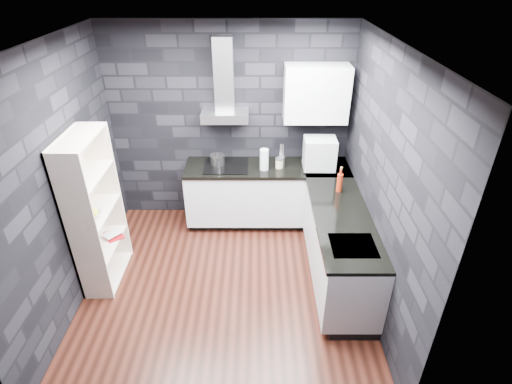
{
  "coord_description": "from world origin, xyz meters",
  "views": [
    {
      "loc": [
        0.36,
        -3.48,
        3.33
      ],
      "look_at": [
        0.35,
        0.45,
        1.0
      ],
      "focal_mm": 28.0,
      "sensor_mm": 36.0,
      "label": 1
    }
  ],
  "objects_px": {
    "appliance_garage": "(319,153)",
    "fruit_bowl": "(92,214)",
    "red_bottle": "(340,183)",
    "utensil_crock": "(281,161)",
    "storage_jar": "(279,163)",
    "bookshelf": "(95,213)",
    "pot": "(218,160)",
    "glass_vase": "(264,159)"
  },
  "relations": [
    {
      "from": "appliance_garage",
      "to": "fruit_bowl",
      "type": "bearing_deg",
      "value": -155.87
    },
    {
      "from": "utensil_crock",
      "to": "red_bottle",
      "type": "bearing_deg",
      "value": -45.1
    },
    {
      "from": "utensil_crock",
      "to": "appliance_garage",
      "type": "distance_m",
      "value": 0.52
    },
    {
      "from": "storage_jar",
      "to": "bookshelf",
      "type": "bearing_deg",
      "value": -152.37
    },
    {
      "from": "glass_vase",
      "to": "red_bottle",
      "type": "xyz_separation_m",
      "value": [
        0.89,
        -0.57,
        -0.03
      ]
    },
    {
      "from": "pot",
      "to": "appliance_garage",
      "type": "bearing_deg",
      "value": -5.23
    },
    {
      "from": "glass_vase",
      "to": "bookshelf",
      "type": "distance_m",
      "value": 2.15
    },
    {
      "from": "utensil_crock",
      "to": "red_bottle",
      "type": "distance_m",
      "value": 0.93
    },
    {
      "from": "appliance_garage",
      "to": "red_bottle",
      "type": "relative_size",
      "value": 1.79
    },
    {
      "from": "pot",
      "to": "fruit_bowl",
      "type": "height_order",
      "value": "pot"
    },
    {
      "from": "pot",
      "to": "fruit_bowl",
      "type": "distance_m",
      "value": 1.77
    },
    {
      "from": "red_bottle",
      "to": "bookshelf",
      "type": "height_order",
      "value": "bookshelf"
    },
    {
      "from": "glass_vase",
      "to": "appliance_garage",
      "type": "relative_size",
      "value": 0.69
    },
    {
      "from": "storage_jar",
      "to": "utensil_crock",
      "type": "height_order",
      "value": "utensil_crock"
    },
    {
      "from": "storage_jar",
      "to": "bookshelf",
      "type": "xyz_separation_m",
      "value": [
        -2.08,
        -1.09,
        -0.06
      ]
    },
    {
      "from": "pot",
      "to": "bookshelf",
      "type": "relative_size",
      "value": 0.11
    },
    {
      "from": "storage_jar",
      "to": "appliance_garage",
      "type": "distance_m",
      "value": 0.54
    },
    {
      "from": "utensil_crock",
      "to": "bookshelf",
      "type": "height_order",
      "value": "bookshelf"
    },
    {
      "from": "pot",
      "to": "appliance_garage",
      "type": "relative_size",
      "value": 0.48
    },
    {
      "from": "appliance_garage",
      "to": "bookshelf",
      "type": "distance_m",
      "value": 2.81
    },
    {
      "from": "storage_jar",
      "to": "fruit_bowl",
      "type": "xyz_separation_m",
      "value": [
        -2.08,
        -1.16,
        -0.02
      ]
    },
    {
      "from": "bookshelf",
      "to": "fruit_bowl",
      "type": "relative_size",
      "value": 8.2
    },
    {
      "from": "glass_vase",
      "to": "red_bottle",
      "type": "distance_m",
      "value": 1.05
    },
    {
      "from": "red_bottle",
      "to": "bookshelf",
      "type": "bearing_deg",
      "value": -170.31
    },
    {
      "from": "utensil_crock",
      "to": "glass_vase",
      "type": "bearing_deg",
      "value": -158.63
    },
    {
      "from": "glass_vase",
      "to": "bookshelf",
      "type": "bearing_deg",
      "value": -150.94
    },
    {
      "from": "glass_vase",
      "to": "appliance_garage",
      "type": "distance_m",
      "value": 0.72
    },
    {
      "from": "bookshelf",
      "to": "utensil_crock",
      "type": "bearing_deg",
      "value": 40.72
    },
    {
      "from": "red_bottle",
      "to": "utensil_crock",
      "type": "bearing_deg",
      "value": 134.9
    },
    {
      "from": "appliance_garage",
      "to": "red_bottle",
      "type": "bearing_deg",
      "value": -73.14
    },
    {
      "from": "glass_vase",
      "to": "bookshelf",
      "type": "xyz_separation_m",
      "value": [
        -1.88,
        -1.04,
        -0.14
      ]
    },
    {
      "from": "glass_vase",
      "to": "appliance_garage",
      "type": "height_order",
      "value": "appliance_garage"
    },
    {
      "from": "pot",
      "to": "utensil_crock",
      "type": "relative_size",
      "value": 1.41
    },
    {
      "from": "utensil_crock",
      "to": "red_bottle",
      "type": "height_order",
      "value": "red_bottle"
    },
    {
      "from": "utensil_crock",
      "to": "appliance_garage",
      "type": "height_order",
      "value": "appliance_garage"
    },
    {
      "from": "pot",
      "to": "glass_vase",
      "type": "bearing_deg",
      "value": -11.91
    },
    {
      "from": "appliance_garage",
      "to": "red_bottle",
      "type": "xyz_separation_m",
      "value": [
        0.17,
        -0.58,
        -0.11
      ]
    },
    {
      "from": "pot",
      "to": "appliance_garage",
      "type": "xyz_separation_m",
      "value": [
        1.34,
        -0.12,
        0.16
      ]
    },
    {
      "from": "pot",
      "to": "utensil_crock",
      "type": "height_order",
      "value": "utensil_crock"
    },
    {
      "from": "utensil_crock",
      "to": "fruit_bowl",
      "type": "xyz_separation_m",
      "value": [
        -2.1,
        -1.21,
        -0.03
      ]
    },
    {
      "from": "utensil_crock",
      "to": "fruit_bowl",
      "type": "relative_size",
      "value": 0.63
    },
    {
      "from": "appliance_garage",
      "to": "fruit_bowl",
      "type": "distance_m",
      "value": 2.83
    }
  ]
}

